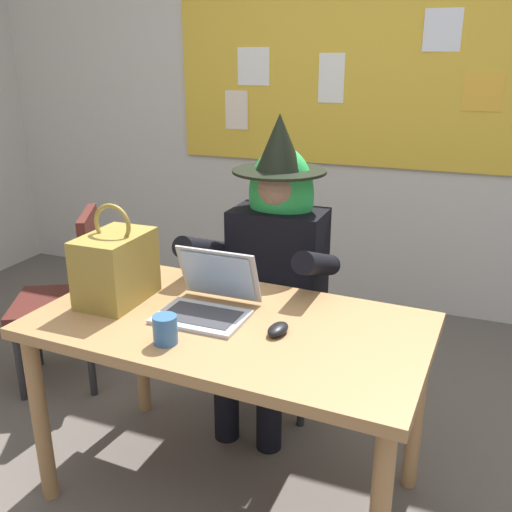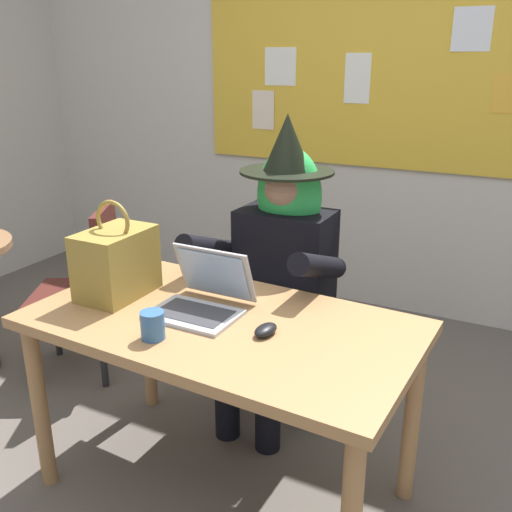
# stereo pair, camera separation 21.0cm
# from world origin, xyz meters

# --- Properties ---
(ground_plane) EXTENTS (24.00, 24.00, 0.00)m
(ground_plane) POSITION_xyz_m (0.00, 0.00, 0.00)
(ground_plane) COLOR #5B544C
(wall_back_bulletin) EXTENTS (5.48, 2.22, 2.88)m
(wall_back_bulletin) POSITION_xyz_m (-0.00, 2.12, 1.45)
(wall_back_bulletin) COLOR beige
(wall_back_bulletin) RESTS_ON ground
(desk_main) EXTENTS (1.41, 0.82, 0.74)m
(desk_main) POSITION_xyz_m (0.01, 0.09, 0.64)
(desk_main) COLOR #A37547
(desk_main) RESTS_ON ground
(chair_at_desk) EXTENTS (0.45, 0.45, 0.90)m
(chair_at_desk) POSITION_xyz_m (-0.05, 0.82, 0.50)
(chair_at_desk) COLOR #4C1E19
(chair_at_desk) RESTS_ON ground
(person_costumed) EXTENTS (0.59, 0.67, 1.39)m
(person_costumed) POSITION_xyz_m (-0.05, 0.70, 0.78)
(person_costumed) COLOR black
(person_costumed) RESTS_ON ground
(laptop) EXTENTS (0.32, 0.30, 0.22)m
(laptop) POSITION_xyz_m (-0.09, 0.12, 0.79)
(laptop) COLOR #B7B7BC
(laptop) RESTS_ON desk_main
(computer_mouse) EXTENTS (0.07, 0.11, 0.03)m
(computer_mouse) POSITION_xyz_m (0.20, 0.05, 0.75)
(computer_mouse) COLOR black
(computer_mouse) RESTS_ON desk_main
(handbag) EXTENTS (0.20, 0.30, 0.38)m
(handbag) POSITION_xyz_m (-0.46, 0.10, 0.87)
(handbag) COLOR olive
(handbag) RESTS_ON desk_main
(coffee_mug) EXTENTS (0.08, 0.08, 0.09)m
(coffee_mug) POSITION_xyz_m (-0.11, -0.14, 0.78)
(coffee_mug) COLOR #336099
(coffee_mug) RESTS_ON desk_main
(chair_spare_by_window) EXTENTS (0.57, 0.57, 0.90)m
(chair_spare_by_window) POSITION_xyz_m (-1.07, 0.55, 0.51)
(chair_spare_by_window) COLOR #4C1E19
(chair_spare_by_window) RESTS_ON ground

